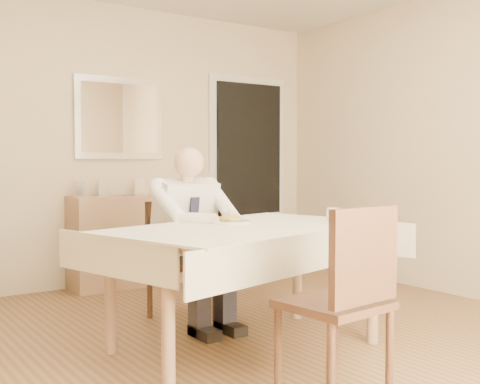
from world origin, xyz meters
TOP-DOWN VIEW (x-y plane):
  - room at (0.00, 0.00)m, footprint 5.00×5.02m
  - doorway at (1.55, 2.46)m, footprint 0.96×0.07m
  - mirror at (0.09, 2.47)m, footprint 0.86×0.04m
  - dining_table at (-0.08, 0.18)m, footprint 1.97×1.45m
  - chair_far at (-0.08, 1.05)m, footprint 0.44×0.44m
  - chair_near at (-0.16, -0.78)m, footprint 0.48×0.48m
  - seated_man at (-0.08, 0.77)m, footprint 0.48×0.72m
  - plate at (-0.06, 0.37)m, footprint 0.26×0.26m
  - food at (-0.06, 0.37)m, footprint 0.14×0.14m
  - knife at (-0.02, 0.31)m, footprint 0.01×0.13m
  - fork at (-0.10, 0.31)m, footprint 0.01×0.13m
  - coffee_mug at (0.49, -0.01)m, footprint 0.16×0.16m
  - sideboard at (0.09, 2.32)m, footprint 1.05×0.38m
  - photo_frame_left at (-0.33, 2.34)m, footprint 0.10×0.02m
  - photo_frame_center at (-0.12, 2.36)m, footprint 0.10×0.02m
  - photo_frame_right at (0.24, 2.38)m, footprint 0.10×0.02m

SIDE VIEW (x-z plane):
  - sideboard at x=0.09m, z-range 0.00..0.84m
  - chair_far at x=-0.08m, z-range 0.05..0.91m
  - chair_near at x=-0.16m, z-range 0.06..1.00m
  - dining_table at x=-0.08m, z-range 0.29..1.04m
  - seated_man at x=-0.08m, z-range 0.07..1.31m
  - plate at x=-0.06m, z-range 0.75..0.77m
  - knife at x=-0.02m, z-range 0.77..0.78m
  - fork at x=-0.10m, z-range 0.77..0.78m
  - food at x=-0.06m, z-range 0.76..0.81m
  - coffee_mug at x=0.49m, z-range 0.75..0.85m
  - photo_frame_left at x=-0.33m, z-range 0.84..0.98m
  - photo_frame_center at x=-0.12m, z-range 0.84..0.98m
  - photo_frame_right at x=0.24m, z-range 0.84..0.98m
  - doorway at x=1.55m, z-range -0.05..2.05m
  - room at x=0.00m, z-range 0.00..2.60m
  - mirror at x=0.09m, z-range 1.17..1.93m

